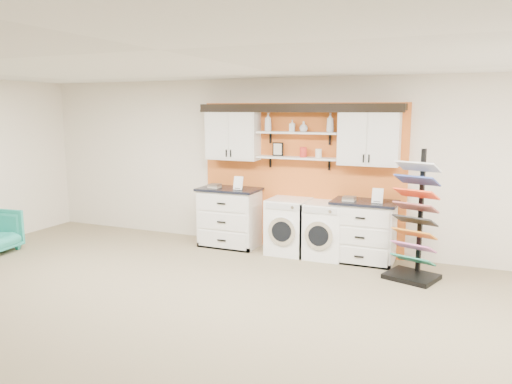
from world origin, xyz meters
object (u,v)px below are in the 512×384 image
at_px(base_cabinet_right, 364,231).
at_px(washer, 289,226).
at_px(base_cabinet_left, 230,217).
at_px(sample_rack, 414,239).
at_px(dryer, 325,230).

bearing_deg(base_cabinet_right, washer, -179.84).
bearing_deg(base_cabinet_left, sample_rack, -9.57).
xyz_separation_m(dryer, sample_rack, (1.39, -0.51, 0.12)).
distance_m(base_cabinet_left, dryer, 1.65).
bearing_deg(dryer, sample_rack, -20.11).
bearing_deg(base_cabinet_right, dryer, -179.68).
bearing_deg(washer, dryer, 0.00).
bearing_deg(base_cabinet_left, washer, -0.18).
distance_m(base_cabinet_right, sample_rack, 0.94).
height_order(base_cabinet_left, dryer, base_cabinet_left).
distance_m(washer, dryer, 0.59).
relative_size(base_cabinet_right, sample_rack, 0.54).
relative_size(base_cabinet_left, sample_rack, 0.57).
xyz_separation_m(base_cabinet_right, sample_rack, (0.78, -0.51, 0.08)).
relative_size(base_cabinet_left, dryer, 1.17).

